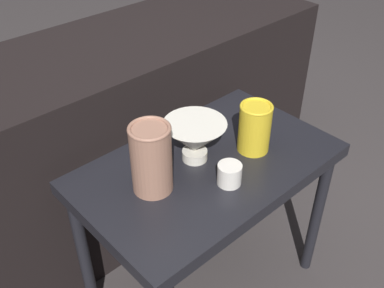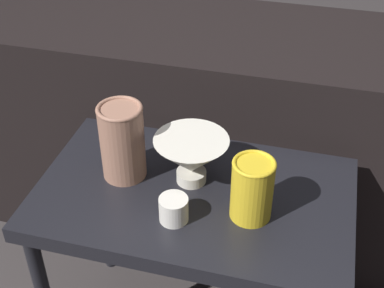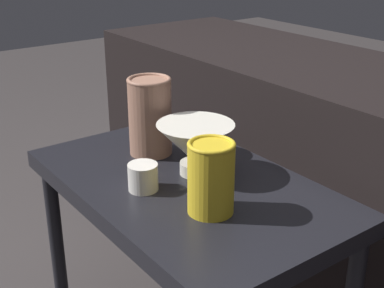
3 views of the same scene
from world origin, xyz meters
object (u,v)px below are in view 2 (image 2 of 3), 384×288
at_px(vase_colorful_right, 252,189).
at_px(cup, 174,209).
at_px(vase_textured_left, 122,141).
at_px(bowl, 191,157).

distance_m(vase_colorful_right, cup, 0.17).
bearing_deg(vase_textured_left, vase_colorful_right, -11.36).
distance_m(bowl, vase_colorful_right, 0.17).
bearing_deg(vase_colorful_right, bowl, 152.90).
distance_m(vase_textured_left, cup, 0.21).
xyz_separation_m(bowl, cup, (-0.00, -0.13, -0.04)).
xyz_separation_m(bowl, vase_textured_left, (-0.16, -0.02, 0.03)).
relative_size(vase_colorful_right, cup, 2.29).
relative_size(bowl, vase_textured_left, 0.91).
height_order(vase_colorful_right, cup, vase_colorful_right).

